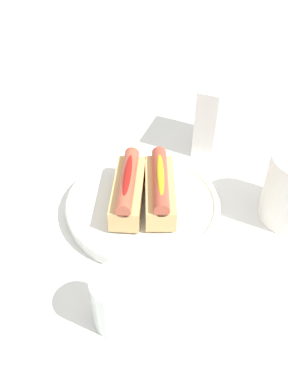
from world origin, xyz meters
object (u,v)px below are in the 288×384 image
hotdog_front (128,189)px  napkin_box (212,115)px  water_glass (116,302)px  serving_bowl (144,206)px  hotdog_back (160,188)px

hotdog_front → napkin_box: 0.26m
hotdog_front → water_glass: (0.21, 0.03, -0.01)m
water_glass → hotdog_front: bearing=-171.7°
serving_bowl → hotdog_front: bearing=-77.1°
napkin_box → hotdog_front: bearing=-17.1°
serving_bowl → hotdog_front: (0.01, -0.03, 0.04)m
hotdog_front → water_glass: hotdog_front is taller
hotdog_front → water_glass: 0.22m
serving_bowl → napkin_box: (-0.22, 0.10, 0.06)m
hotdog_back → water_glass: 0.23m
serving_bowl → water_glass: bearing=1.1°
hotdog_back → water_glass: size_ratio=1.74×
serving_bowl → napkin_box: 0.25m
serving_bowl → hotdog_back: bearing=102.9°
water_glass → hotdog_back: bearing=174.3°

